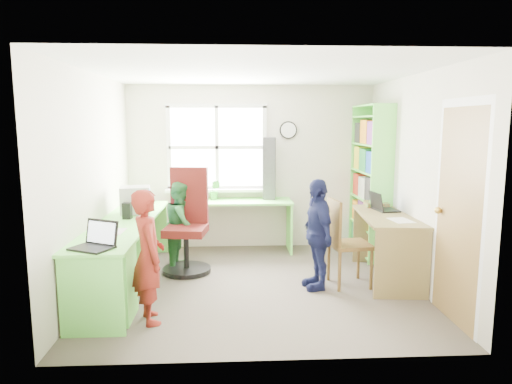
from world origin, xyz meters
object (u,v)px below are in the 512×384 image
cd_tower (269,169)px  person_green (182,224)px  crt_monitor (135,200)px  laptop_right (382,206)px  swivel_chair (187,227)px  potted_plant (215,190)px  bookshelf (370,184)px  laptop_left (96,242)px  l_desk (136,256)px  person_navy (317,234)px  wooden_chair (344,239)px  right_desk (388,233)px  person_red (148,256)px

cd_tower → person_green: size_ratio=0.80×
crt_monitor → laptop_right: size_ratio=1.04×
swivel_chair → potted_plant: size_ratio=4.50×
bookshelf → crt_monitor: bookshelf is taller
laptop_left → laptop_right: size_ratio=1.18×
l_desk → swivel_chair: swivel_chair is taller
swivel_chair → person_green: swivel_chair is taller
laptop_left → person_navy: bearing=49.8°
l_desk → wooden_chair: size_ratio=2.94×
bookshelf → person_green: (-2.58, -0.43, -0.44)m
swivel_chair → person_navy: size_ratio=1.04×
crt_monitor → cd_tower: size_ratio=0.43×
bookshelf → person_green: size_ratio=1.87×
laptop_left → cd_tower: (1.76, 2.54, 0.39)m
person_green → laptop_left: bearing=165.4°
cd_tower → person_navy: 1.78m
laptop_left → person_navy: size_ratio=0.35×
l_desk → person_navy: person_navy is taller
laptop_right → potted_plant: (-2.10, 1.10, 0.06)m
cd_tower → crt_monitor: bearing=-141.4°
wooden_chair → laptop_right: (0.58, 0.47, 0.29)m
l_desk → laptop_left: (-0.19, -0.74, 0.35)m
right_desk → laptop_right: 0.38m
l_desk → person_red: (0.25, -0.62, 0.17)m
wooden_chair → right_desk: bearing=12.2°
laptop_left → laptop_right: laptop_right is taller
swivel_chair → crt_monitor: 0.72m
l_desk → swivel_chair: 0.99m
laptop_left → cd_tower: size_ratio=0.49×
person_red → l_desk: bearing=0.9°
person_red → person_navy: 1.90m
l_desk → swivel_chair: bearing=62.2°
l_desk → potted_plant: (0.78, 1.79, 0.44)m
cd_tower → person_green: 1.56m
bookshelf → person_green: 2.66m
l_desk → laptop_right: size_ratio=7.89×
laptop_left → wooden_chair: bearing=48.3°
person_navy → right_desk: bearing=97.6°
l_desk → laptop_right: laptop_right is taller
potted_plant → person_green: 0.92m
laptop_left → potted_plant: bearing=96.1°
right_desk → potted_plant: potted_plant is taller
cd_tower → swivel_chair: bearing=-131.9°
potted_plant → bookshelf: bearing=-8.4°
bookshelf → wooden_chair: bearing=-118.2°
l_desk → cd_tower: size_ratio=3.29×
l_desk → person_navy: 1.99m
right_desk → person_navy: bearing=-158.6°
bookshelf → crt_monitor: size_ratio=5.43×
l_desk → person_red: person_red is taller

